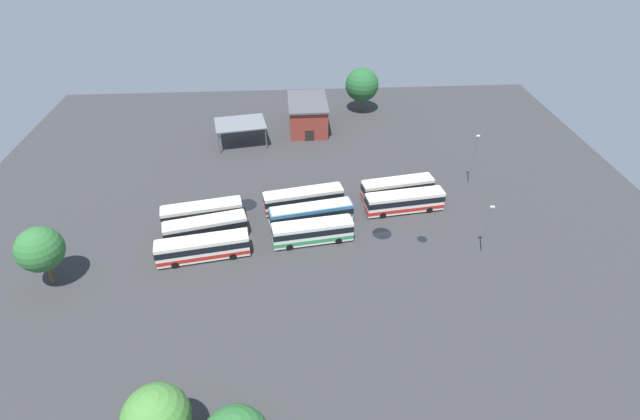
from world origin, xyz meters
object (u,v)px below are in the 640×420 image
bus_row1_slot1 (311,215)px  bus_row1_slot2 (313,232)px  bus_row2_slot0 (202,213)px  lamp_post_mid_lot (474,158)px  tree_west_edge (40,249)px  tree_northwest (156,418)px  bus_row0_slot0 (397,188)px  lamp_post_by_building (487,227)px  maintenance_shelter (240,124)px  bus_row1_slot0 (303,199)px  depot_building (308,115)px  bus_row2_slot1 (206,228)px  tree_north_edge (362,85)px  bus_row2_slot2 (203,248)px  bus_row0_slot1 (405,202)px

bus_row1_slot1 → bus_row1_slot2: same height
bus_row2_slot0 → lamp_post_mid_lot: (-43.03, -8.50, 3.12)m
tree_west_edge → tree_northwest: bearing=129.1°
lamp_post_mid_lot → tree_west_edge: 63.68m
bus_row0_slot0 → lamp_post_by_building: lamp_post_by_building is taller
maintenance_shelter → tree_northwest: size_ratio=1.30×
bus_row1_slot0 → bus_row2_slot0: 15.30m
depot_building → bus_row2_slot1: bearing=65.8°
tree_west_edge → bus_row0_slot0: bearing=-160.4°
bus_row1_slot2 → tree_north_edge: 47.20m
bus_row2_slot0 → tree_west_edge: tree_west_edge is taller
bus_row2_slot2 → tree_west_edge: bearing=11.3°
bus_row0_slot0 → lamp_post_mid_lot: lamp_post_mid_lot is taller
tree_northwest → maintenance_shelter: bearing=-92.4°
bus_row0_slot0 → bus_row0_slot1: (-0.37, 3.87, 0.00)m
bus_row2_slot2 → tree_west_edge: (18.49, 3.69, 3.76)m
tree_northwest → bus_row0_slot1: bearing=-129.0°
bus_row1_slot0 → tree_north_edge: 39.61m
bus_row0_slot0 → tree_north_edge: 34.95m
tree_north_edge → tree_northwest: bearing=69.7°
depot_building → tree_north_edge: bearing=-146.2°
bus_row0_slot1 → bus_row2_slot0: 30.46m
depot_building → bus_row0_slot0: bearing=116.2°
bus_row1_slot1 → maintenance_shelter: 29.82m
bus_row2_slot1 → tree_north_edge: (-27.93, -43.49, 4.20)m
tree_west_edge → lamp_post_by_building: bearing=-177.3°
bus_row1_slot0 → lamp_post_mid_lot: bearing=-168.6°
bus_row1_slot0 → lamp_post_by_building: 27.08m
bus_row1_slot1 → bus_row1_slot2: 4.10m
bus_row0_slot0 → bus_row0_slot1: bearing=95.4°
depot_building → lamp_post_by_building: 46.57m
bus_row1_slot1 → bus_row2_slot1: size_ratio=1.06×
bus_row2_slot2 → bus_row2_slot1: bearing=-87.4°
bus_row1_slot2 → bus_row2_slot1: size_ratio=0.98×
depot_building → maintenance_shelter: depot_building is taller
bus_row1_slot1 → bus_row2_slot0: (16.01, -1.37, -0.00)m
bus_row0_slot1 → tree_west_edge: size_ratio=1.47×
bus_row2_slot0 → lamp_post_by_building: lamp_post_by_building is taller
lamp_post_mid_lot → lamp_post_by_building: 18.09m
bus_row0_slot0 → lamp_post_mid_lot: (-12.96, -3.44, 3.12)m
bus_row1_slot0 → tree_northwest: tree_northwest is taller
tree_west_edge → depot_building: bearing=-128.2°
depot_building → tree_west_edge: tree_west_edge is taller
maintenance_shelter → bus_row0_slot1: bearing=137.2°
maintenance_shelter → bus_row0_slot0: bearing=141.6°
bus_row0_slot0 → tree_northwest: bearing=54.1°
bus_row1_slot0 → tree_north_edge: bearing=-110.6°
bus_row2_slot1 → lamp_post_mid_lot: (-42.06, -12.26, 3.12)m
bus_row0_slot1 → lamp_post_by_building: size_ratio=1.62×
bus_row2_slot2 → tree_west_edge: tree_west_edge is taller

